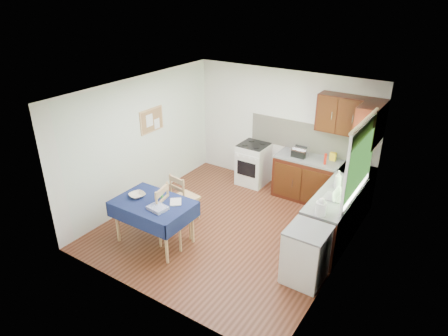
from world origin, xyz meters
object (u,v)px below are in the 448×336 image
Objects in this scene: kettle at (321,207)px; sandwich_press at (300,152)px; chair_near at (171,215)px; toaster at (301,151)px; dining_table at (153,207)px; dish_rack at (336,197)px; chair_far at (183,196)px.

sandwich_press is at bearing 121.40° from kettle.
chair_near is 2.94m from toaster.
toaster is at bearing 31.12° from sandwich_press.
toaster is (1.38, 2.82, 0.33)m from dining_table.
dish_rack is (1.17, -1.29, -0.08)m from toaster.
chair_near is 3.59× the size of toaster.
dish_rack is 1.41× the size of kettle.
kettle is at bearing 23.84° from dining_table.
dining_table is 4.42× the size of toaster.
dish_rack is at bearing -155.61° from chair_far.
sandwich_press is (1.10, 2.67, 0.43)m from chair_near.
sandwich_press is (1.39, 2.00, 0.48)m from chair_far.
chair_near is at bearing -139.02° from dish_rack.
toaster reaches higher than chair_far.
sandwich_press is at bearing 142.43° from dish_rack.
sandwich_press is at bearing 67.39° from dining_table.
dish_rack is (2.54, 1.53, 0.25)m from dining_table.
dining_table is 2.98m from dish_rack.
kettle reaches higher than toaster.
toaster reaches higher than sandwich_press.
chair_far is 0.91× the size of chair_near.
sandwich_press is at bearing -35.24° from chair_near.
dish_rack is 0.60m from kettle.
dining_table is at bearing -132.35° from sandwich_press.
dining_table is at bearing -159.43° from kettle.
sandwich_press is (1.36, 2.81, 0.31)m from dining_table.
chair_far is 2.70m from dish_rack.
toaster is 0.75× the size of dish_rack.
kettle is (1.14, -1.87, 0.04)m from sandwich_press.
kettle is (2.50, 0.94, 0.35)m from dining_table.
chair_near is (0.26, 0.14, -0.12)m from dining_table.
dish_rack is (2.57, 0.73, 0.42)m from chair_far.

